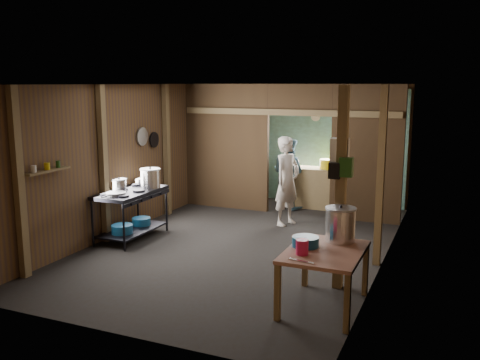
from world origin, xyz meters
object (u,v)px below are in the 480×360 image
at_px(prep_table, 324,279).
at_px(pink_bucket, 302,247).
at_px(stove_pot_large, 150,179).
at_px(cook, 287,181).
at_px(yellow_tub, 328,164).
at_px(gas_range, 131,215).
at_px(stock_pot, 340,225).

distance_m(prep_table, pink_bucket, 0.55).
xyz_separation_m(stove_pot_large, cook, (1.98, 1.53, -0.16)).
height_order(stove_pot_large, cook, cook).
bearing_deg(prep_table, yellow_tub, 103.31).
relative_size(stove_pot_large, pink_bucket, 2.04).
xyz_separation_m(pink_bucket, cook, (-1.35, 3.61, 0.04)).
bearing_deg(gas_range, stove_pot_large, 64.88).
relative_size(prep_table, cook, 0.72).
height_order(gas_range, stock_pot, stock_pot).
bearing_deg(stove_pot_large, yellow_tub, 52.47).
relative_size(gas_range, prep_table, 1.18).
height_order(stove_pot_large, pink_bucket, stove_pot_large).
xyz_separation_m(prep_table, stock_pot, (0.08, 0.41, 0.55)).
distance_m(prep_table, stock_pot, 0.70).
bearing_deg(yellow_tub, cook, -104.13).
bearing_deg(stock_pot, prep_table, -101.38).
height_order(stove_pot_large, stock_pot, stove_pot_large).
xyz_separation_m(prep_table, yellow_tub, (-1.16, 4.92, 0.60)).
height_order(stock_pot, yellow_tub, stock_pot).
bearing_deg(yellow_tub, gas_range, -126.38).
relative_size(stove_pot_large, cook, 0.21).
xyz_separation_m(stove_pot_large, stock_pot, (3.62, -1.41, -0.08)).
distance_m(stock_pot, yellow_tub, 4.67).
bearing_deg(stove_pot_large, stock_pot, -21.23).
bearing_deg(pink_bucket, yellow_tub, 100.52).
xyz_separation_m(stock_pot, cook, (-1.64, 2.94, -0.08)).
distance_m(gas_range, stock_pot, 3.96).
xyz_separation_m(pink_bucket, yellow_tub, (-0.96, 5.17, 0.16)).
relative_size(prep_table, stock_pot, 2.66).
bearing_deg(stock_pot, gas_range, 164.60).
bearing_deg(stock_pot, cook, 119.13).
bearing_deg(gas_range, yellow_tub, 53.62).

